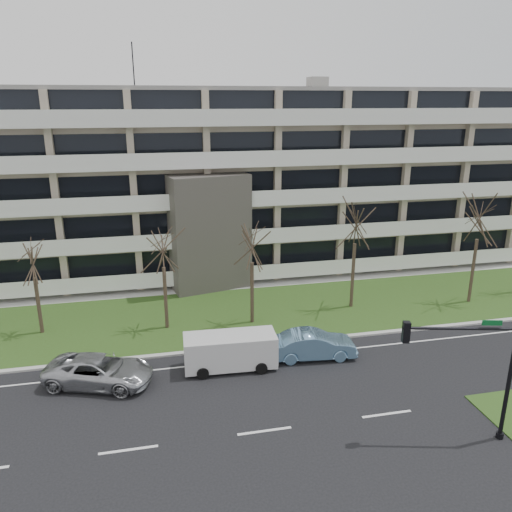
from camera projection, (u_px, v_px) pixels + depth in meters
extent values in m
plane|color=black|center=(265.00, 431.00, 22.58)|extent=(160.00, 160.00, 0.00)
cube|color=#2D4617|center=(222.00, 315.00, 34.69)|extent=(90.00, 10.00, 0.06)
cube|color=#B2B2AD|center=(234.00, 348.00, 30.02)|extent=(90.00, 0.35, 0.12)
cube|color=#B2B2AD|center=(212.00, 287.00, 39.81)|extent=(90.00, 2.00, 0.08)
cube|color=white|center=(239.00, 361.00, 28.64)|extent=(90.00, 0.12, 0.01)
cube|color=tan|center=(199.00, 180.00, 44.10)|extent=(60.00, 12.00, 15.00)
cube|color=gray|center=(196.00, 89.00, 41.80)|extent=(60.50, 12.50, 0.30)
cube|color=#4C4742|center=(210.00, 233.00, 38.47)|extent=(6.39, 3.69, 9.00)
cube|color=black|center=(211.00, 264.00, 39.04)|extent=(4.92, 1.19, 3.50)
cylinder|color=black|center=(133.00, 65.00, 40.23)|extent=(0.10, 0.10, 3.50)
cube|color=black|center=(209.00, 259.00, 40.11)|extent=(58.00, 0.10, 1.80)
cube|color=white|center=(211.00, 279.00, 39.93)|extent=(58.00, 1.40, 0.22)
cube|color=white|center=(212.00, 275.00, 39.14)|extent=(58.00, 0.08, 1.00)
cube|color=black|center=(208.00, 222.00, 39.21)|extent=(58.00, 0.10, 1.80)
cube|color=white|center=(210.00, 243.00, 39.02)|extent=(58.00, 1.40, 0.22)
cube|color=white|center=(211.00, 238.00, 38.24)|extent=(58.00, 0.08, 1.00)
cube|color=black|center=(207.00, 185.00, 38.31)|extent=(58.00, 0.10, 1.80)
cube|color=white|center=(209.00, 205.00, 38.12)|extent=(58.00, 1.40, 0.22)
cube|color=white|center=(210.00, 199.00, 37.34)|extent=(58.00, 0.08, 1.00)
cube|color=black|center=(206.00, 145.00, 37.40)|extent=(58.00, 0.10, 1.80)
cube|color=white|center=(208.00, 166.00, 37.22)|extent=(58.00, 1.40, 0.22)
cube|color=white|center=(208.00, 159.00, 36.44)|extent=(58.00, 0.08, 1.00)
cube|color=black|center=(205.00, 103.00, 36.50)|extent=(58.00, 0.10, 1.80)
cube|color=white|center=(206.00, 125.00, 36.32)|extent=(58.00, 1.40, 0.22)
cube|color=white|center=(207.00, 116.00, 35.53)|extent=(58.00, 0.08, 1.00)
imported|color=#AFB2B7|center=(99.00, 371.00, 26.10)|extent=(6.10, 4.22, 1.55)
imported|color=#79AAD2|center=(313.00, 345.00, 28.83)|extent=(5.01, 2.16, 1.60)
cube|color=silver|center=(230.00, 350.00, 27.62)|extent=(5.16, 2.12, 1.79)
cube|color=black|center=(230.00, 342.00, 27.47)|extent=(4.78, 1.96, 0.66)
cube|color=silver|center=(272.00, 349.00, 28.04)|extent=(0.41, 1.80, 1.13)
cylinder|color=black|center=(203.00, 373.00, 26.71)|extent=(0.67, 0.27, 0.66)
cylinder|color=black|center=(201.00, 356.00, 28.48)|extent=(0.67, 0.27, 0.66)
cylinder|color=black|center=(261.00, 368.00, 27.22)|extent=(0.67, 0.27, 0.66)
cylinder|color=black|center=(256.00, 352.00, 28.98)|extent=(0.67, 0.27, 0.66)
cylinder|color=black|center=(500.00, 435.00, 22.10)|extent=(0.33, 0.33, 0.27)
cylinder|color=black|center=(509.00, 384.00, 21.32)|extent=(0.18, 0.18, 5.49)
cylinder|color=black|center=(460.00, 329.00, 20.60)|extent=(4.65, 1.25, 0.13)
cube|color=black|center=(406.00, 332.00, 20.71)|extent=(0.35, 0.35, 0.92)
sphere|color=red|center=(407.00, 326.00, 20.62)|extent=(0.18, 0.18, 0.18)
sphere|color=orange|center=(406.00, 332.00, 20.71)|extent=(0.18, 0.18, 0.18)
sphere|color=green|center=(405.00, 338.00, 20.80)|extent=(0.18, 0.18, 0.18)
cube|color=#0C5926|center=(492.00, 323.00, 20.49)|extent=(0.81, 0.23, 0.23)
cylinder|color=#382B21|center=(39.00, 306.00, 31.50)|extent=(0.24, 0.24, 3.77)
cylinder|color=#382B21|center=(166.00, 298.00, 32.14)|extent=(0.24, 0.24, 4.21)
cylinder|color=#382B21|center=(252.00, 293.00, 32.93)|extent=(0.24, 0.24, 4.25)
cylinder|color=#382B21|center=(353.00, 276.00, 35.38)|extent=(0.24, 0.24, 4.77)
cylinder|color=#382B21|center=(473.00, 271.00, 36.25)|extent=(0.24, 0.24, 4.82)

